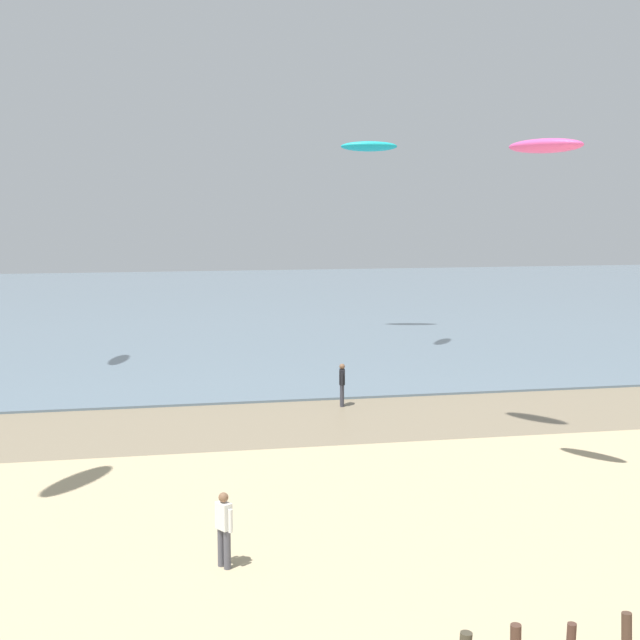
% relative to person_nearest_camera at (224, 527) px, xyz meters
% --- Properties ---
extents(wet_sand_strip, '(120.00, 6.73, 0.01)m').
position_rel_person_nearest_camera_xyz_m(wet_sand_strip, '(3.13, 12.58, -0.91)').
color(wet_sand_strip, '#84755B').
rests_on(wet_sand_strip, ground).
extents(sea, '(160.00, 70.00, 0.10)m').
position_rel_person_nearest_camera_xyz_m(sea, '(3.13, 50.95, -0.87)').
color(sea, slate).
rests_on(sea, ground).
extents(person_nearest_camera, '(0.38, 0.50, 1.71)m').
position_rel_person_nearest_camera_xyz_m(person_nearest_camera, '(0.00, 0.00, 0.00)').
color(person_nearest_camera, '#4C4C56').
rests_on(person_nearest_camera, ground).
extents(person_mid_beach, '(0.28, 0.56, 1.71)m').
position_rel_person_nearest_camera_xyz_m(person_mid_beach, '(5.93, 14.81, 0.00)').
color(person_mid_beach, '#383842').
rests_on(person_mid_beach, ground).
extents(kite_aloft_0, '(1.93, 2.34, 0.50)m').
position_rel_person_nearest_camera_xyz_m(kite_aloft_0, '(9.22, 4.16, 8.62)').
color(kite_aloft_0, '#E54C99').
extents(kite_aloft_2, '(3.58, 1.85, 0.79)m').
position_rel_person_nearest_camera_xyz_m(kite_aloft_2, '(11.78, 33.93, 10.48)').
color(kite_aloft_2, '#19B2B7').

